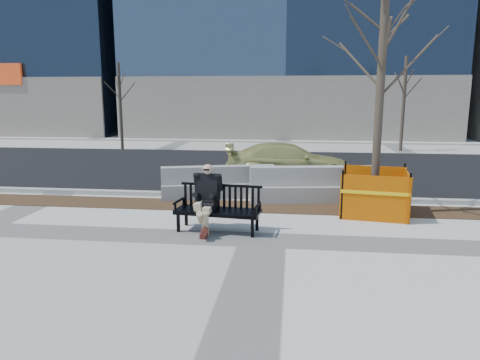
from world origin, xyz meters
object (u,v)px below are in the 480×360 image
Objects in this scene: bench at (218,231)px; sedan at (288,180)px; jersey_barrier_right at (312,202)px; seated_man at (207,229)px; tree_fence at (373,214)px; jersey_barrier_left at (219,197)px.

bench is 0.43× the size of sedan.
jersey_barrier_right is at bearing -175.17° from sedan.
seated_man is 4.16m from tree_fence.
tree_fence is at bearing -45.83° from jersey_barrier_right.
jersey_barrier_right is at bearing 142.78° from tree_fence.
tree_fence is (3.52, 1.83, 0.00)m from bench.
tree_fence is 4.65m from sedan.
jersey_barrier_right is at bearing 56.95° from seated_man.
sedan reaches higher than jersey_barrier_left.
bench is at bearing -152.49° from tree_fence.
tree_fence is at bearing -32.16° from jersey_barrier_left.
sedan is (1.40, 5.98, 0.00)m from bench.
seated_man reaches higher than sedan.
seated_man is 3.01m from jersey_barrier_left.
tree_fence is 1.36× the size of sedan.
seated_man is (-0.25, 0.08, 0.00)m from bench.
seated_man is 3.68m from jersey_barrier_right.
bench is 0.26m from seated_man.
sedan is (-2.12, 4.14, 0.00)m from tree_fence.
bench is at bearing -10.98° from seated_man.
bench reaches higher than jersey_barrier_right.
tree_fence is 1.78m from jersey_barrier_right.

